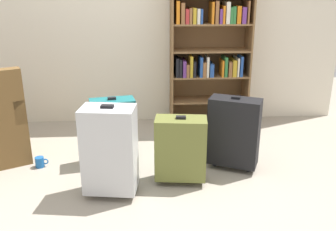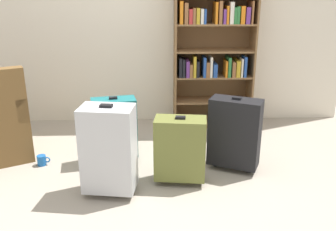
{
  "view_description": "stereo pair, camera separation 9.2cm",
  "coord_description": "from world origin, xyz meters",
  "px_view_note": "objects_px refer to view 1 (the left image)",
  "views": [
    {
      "loc": [
        -0.12,
        -2.49,
        1.55
      ],
      "look_at": [
        0.06,
        0.38,
        0.55
      ],
      "focal_mm": 39.32,
      "sensor_mm": 36.0,
      "label": 1
    },
    {
      "loc": [
        -0.03,
        -2.49,
        1.55
      ],
      "look_at": [
        0.06,
        0.38,
        0.55
      ],
      "focal_mm": 39.32,
      "sensor_mm": 36.0,
      "label": 2
    }
  ],
  "objects_px": {
    "suitcase_silver": "(110,150)",
    "suitcase_olive": "(181,148)",
    "suitcase_black": "(234,132)",
    "storage_box": "(227,126)",
    "bookshelf": "(209,47)",
    "suitcase_teal": "(113,129)",
    "mug": "(40,162)"
  },
  "relations": [
    {
      "from": "bookshelf",
      "to": "suitcase_teal",
      "type": "bearing_deg",
      "value": -136.82
    },
    {
      "from": "storage_box",
      "to": "suitcase_silver",
      "type": "xyz_separation_m",
      "value": [
        -1.17,
        -1.15,
        0.27
      ]
    },
    {
      "from": "mug",
      "to": "suitcase_teal",
      "type": "distance_m",
      "value": 0.73
    },
    {
      "from": "mug",
      "to": "suitcase_olive",
      "type": "height_order",
      "value": "suitcase_olive"
    },
    {
      "from": "bookshelf",
      "to": "storage_box",
      "type": "height_order",
      "value": "bookshelf"
    },
    {
      "from": "suitcase_olive",
      "to": "suitcase_black",
      "type": "xyz_separation_m",
      "value": [
        0.49,
        0.22,
        0.04
      ]
    },
    {
      "from": "storage_box",
      "to": "bookshelf",
      "type": "bearing_deg",
      "value": 109.88
    },
    {
      "from": "suitcase_teal",
      "to": "suitcase_silver",
      "type": "bearing_deg",
      "value": -88.05
    },
    {
      "from": "suitcase_teal",
      "to": "suitcase_silver",
      "type": "distance_m",
      "value": 0.6
    },
    {
      "from": "bookshelf",
      "to": "mug",
      "type": "distance_m",
      "value": 2.19
    },
    {
      "from": "storage_box",
      "to": "suitcase_teal",
      "type": "distance_m",
      "value": 1.33
    },
    {
      "from": "mug",
      "to": "storage_box",
      "type": "xyz_separation_m",
      "value": [
        1.86,
        0.64,
        0.06
      ]
    },
    {
      "from": "storage_box",
      "to": "suitcase_black",
      "type": "distance_m",
      "value": 0.81
    },
    {
      "from": "suitcase_olive",
      "to": "suitcase_teal",
      "type": "xyz_separation_m",
      "value": [
        -0.58,
        0.44,
        0.02
      ]
    },
    {
      "from": "bookshelf",
      "to": "suitcase_silver",
      "type": "height_order",
      "value": "bookshelf"
    },
    {
      "from": "mug",
      "to": "suitcase_olive",
      "type": "distance_m",
      "value": 1.33
    },
    {
      "from": "storage_box",
      "to": "suitcase_black",
      "type": "relative_size",
      "value": 0.59
    },
    {
      "from": "suitcase_silver",
      "to": "suitcase_olive",
      "type": "bearing_deg",
      "value": 16.25
    },
    {
      "from": "mug",
      "to": "suitcase_olive",
      "type": "bearing_deg",
      "value": -15.61
    },
    {
      "from": "storage_box",
      "to": "suitcase_olive",
      "type": "height_order",
      "value": "suitcase_olive"
    },
    {
      "from": "storage_box",
      "to": "suitcase_olive",
      "type": "xyz_separation_m",
      "value": [
        -0.61,
        -0.98,
        0.2
      ]
    },
    {
      "from": "storage_box",
      "to": "suitcase_black",
      "type": "bearing_deg",
      "value": -98.63
    },
    {
      "from": "suitcase_silver",
      "to": "mug",
      "type": "bearing_deg",
      "value": 143.49
    },
    {
      "from": "suitcase_olive",
      "to": "suitcase_teal",
      "type": "distance_m",
      "value": 0.73
    },
    {
      "from": "bookshelf",
      "to": "storage_box",
      "type": "bearing_deg",
      "value": -70.12
    },
    {
      "from": "storage_box",
      "to": "suitcase_silver",
      "type": "bearing_deg",
      "value": -135.46
    },
    {
      "from": "suitcase_olive",
      "to": "suitcase_silver",
      "type": "bearing_deg",
      "value": -163.75
    },
    {
      "from": "suitcase_black",
      "to": "suitcase_teal",
      "type": "bearing_deg",
      "value": 168.66
    },
    {
      "from": "bookshelf",
      "to": "storage_box",
      "type": "distance_m",
      "value": 0.93
    },
    {
      "from": "bookshelf",
      "to": "suitcase_teal",
      "type": "xyz_separation_m",
      "value": [
        -1.03,
        -0.97,
        -0.59
      ]
    },
    {
      "from": "bookshelf",
      "to": "suitcase_silver",
      "type": "xyz_separation_m",
      "value": [
        -1.01,
        -1.57,
        -0.54
      ]
    },
    {
      "from": "mug",
      "to": "bookshelf",
      "type": "bearing_deg",
      "value": 31.76
    }
  ]
}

